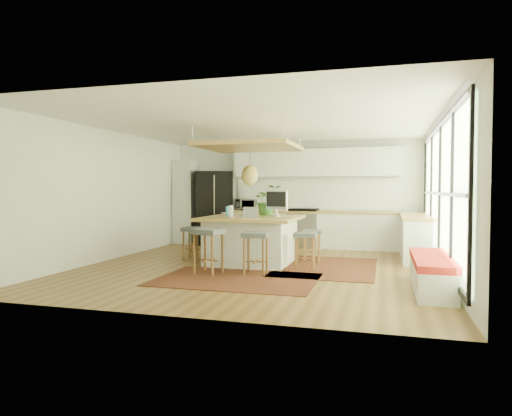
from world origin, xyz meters
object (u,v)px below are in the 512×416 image
(stool_left_side, at_px, (193,243))
(laptop, at_px, (249,212))
(fridge, at_px, (214,210))
(monitor, at_px, (276,203))
(island_plant, at_px, (267,203))
(stool_near_left, at_px, (208,254))
(stool_near_right, at_px, (256,254))
(stool_right_front, at_px, (305,250))
(stool_right_back, at_px, (312,244))
(microwave, at_px, (247,203))
(island, at_px, (252,240))

(stool_left_side, bearing_deg, laptop, -18.65)
(fridge, relative_size, monitor, 3.44)
(island_plant, bearing_deg, stool_near_left, -105.01)
(stool_near_left, xyz_separation_m, stool_left_side, (-0.92, 1.44, 0.00))
(stool_near_left, xyz_separation_m, stool_near_right, (0.81, 0.17, 0.00))
(stool_right_front, height_order, stool_right_back, stool_right_front)
(stool_near_right, distance_m, microwave, 4.21)
(stool_near_left, relative_size, monitor, 1.39)
(stool_right_back, distance_m, monitor, 1.11)
(stool_right_back, relative_size, stool_left_side, 0.94)
(stool_near_right, xyz_separation_m, stool_right_front, (0.73, 0.74, 0.00))
(stool_right_front, xyz_separation_m, microwave, (-2.10, 3.18, 0.75))
(fridge, relative_size, microwave, 3.61)
(island, xyz_separation_m, microwave, (-0.94, 2.72, 0.64))
(stool_right_back, bearing_deg, stool_left_side, -169.64)
(stool_right_back, xyz_separation_m, monitor, (-0.70, -0.22, 0.83))
(fridge, distance_m, stool_right_front, 4.41)
(laptop, bearing_deg, stool_near_left, -115.88)
(stool_right_front, bearing_deg, stool_near_right, -134.94)
(laptop, xyz_separation_m, monitor, (0.37, 0.68, 0.14))
(island_plant, bearing_deg, laptop, -94.95)
(fridge, xyz_separation_m, stool_left_side, (0.54, -2.65, -0.57))
(fridge, bearing_deg, stool_left_side, -98.80)
(monitor, xyz_separation_m, microwave, (-1.38, 2.42, -0.08))
(island, height_order, stool_right_front, island)
(fridge, bearing_deg, stool_right_front, -67.05)
(stool_near_right, height_order, stool_right_back, stool_near_right)
(stool_right_back, bearing_deg, stool_right_front, -88.51)
(stool_left_side, bearing_deg, stool_near_left, -57.46)
(fridge, relative_size, island_plant, 3.08)
(stool_near_left, bearing_deg, microwave, 97.78)
(island, bearing_deg, stool_near_right, -70.57)
(monitor, distance_m, microwave, 2.79)
(stool_near_left, relative_size, laptop, 2.51)
(stool_near_left, xyz_separation_m, monitor, (0.82, 1.66, 0.83))
(stool_near_right, bearing_deg, stool_near_left, -168.23)
(island, relative_size, stool_right_front, 2.72)
(island, distance_m, stool_right_front, 1.25)
(island, height_order, laptop, laptop)
(stool_left_side, height_order, microwave, microwave)
(fridge, distance_m, island_plant, 2.90)
(stool_near_right, bearing_deg, stool_right_front, 45.06)
(stool_left_side, distance_m, monitor, 1.94)
(island, distance_m, island_plant, 0.96)
(fridge, distance_m, monitor, 3.34)
(stool_near_right, xyz_separation_m, stool_left_side, (-1.73, 1.27, 0.00))
(island, bearing_deg, fridge, 124.13)
(stool_near_right, relative_size, island_plant, 1.16)
(stool_right_back, bearing_deg, stool_near_right, -112.45)
(island, bearing_deg, stool_left_side, 176.72)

